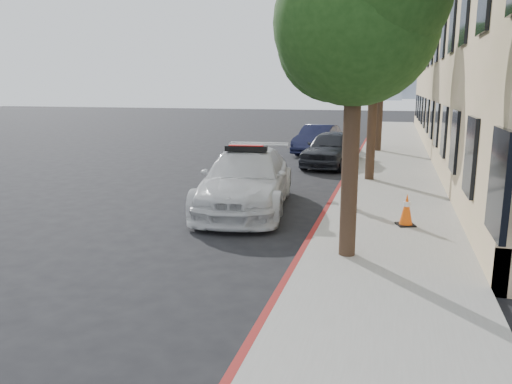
{
  "coord_description": "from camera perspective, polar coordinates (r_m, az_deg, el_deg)",
  "views": [
    {
      "loc": [
        3.62,
        -10.93,
        3.19
      ],
      "look_at": [
        0.86,
        -0.94,
        1.0
      ],
      "focal_mm": 35.0,
      "sensor_mm": 36.0,
      "label": 1
    }
  ],
  "objects": [
    {
      "name": "sidewalk",
      "position": [
        21.17,
        15.24,
        3.05
      ],
      "size": [
        3.2,
        50.0,
        0.15
      ],
      "primitive_type": "cube",
      "color": "gray",
      "rests_on": "ground"
    },
    {
      "name": "curb_strip",
      "position": [
        21.22,
        11.07,
        3.28
      ],
      "size": [
        0.12,
        50.0,
        0.15
      ],
      "primitive_type": "cube",
      "color": "maroon",
      "rests_on": "ground"
    },
    {
      "name": "ground",
      "position": [
        11.95,
        -2.78,
        -3.56
      ],
      "size": [
        120.0,
        120.0,
        0.0
      ],
      "primitive_type": "plane",
      "color": "black",
      "rests_on": "ground"
    },
    {
      "name": "fire_hydrant",
      "position": [
        12.84,
        10.83,
        -0.18
      ],
      "size": [
        0.34,
        0.31,
        0.8
      ],
      "rotation": [
        0.0,
        0.0,
        0.19
      ],
      "color": "silver",
      "rests_on": "sidewalk"
    },
    {
      "name": "tree_mid",
      "position": [
        16.96,
        13.54,
        14.89
      ],
      "size": [
        2.77,
        2.64,
        5.43
      ],
      "color": "black",
      "rests_on": "sidewalk"
    },
    {
      "name": "parked_car_mid",
      "position": [
        20.64,
        8.63,
        4.95
      ],
      "size": [
        2.29,
        4.47,
        1.46
      ],
      "primitive_type": "imported",
      "rotation": [
        0.0,
        0.0,
        -0.14
      ],
      "color": "#202228",
      "rests_on": "ground"
    },
    {
      "name": "parked_car_far",
      "position": [
        24.61,
        7.09,
        6.01
      ],
      "size": [
        2.0,
        4.32,
        1.37
      ],
      "primitive_type": "imported",
      "rotation": [
        0.0,
        0.0,
        -0.14
      ],
      "color": "black",
      "rests_on": "ground"
    },
    {
      "name": "tower_right",
      "position": [
        147.24,
        18.42,
        18.71
      ],
      "size": [
        14.0,
        14.0,
        44.0
      ],
      "primitive_type": "cube",
      "color": "#9EA8B7",
      "rests_on": "ground"
    },
    {
      "name": "police_car",
      "position": [
        13.19,
        -1.11,
        1.4
      ],
      "size": [
        2.87,
        5.6,
        1.71
      ],
      "rotation": [
        0.0,
        0.0,
        0.13
      ],
      "color": "silver",
      "rests_on": "ground"
    },
    {
      "name": "tree_far",
      "position": [
        24.96,
        14.29,
        14.33
      ],
      "size": [
        3.1,
        3.0,
        5.81
      ],
      "color": "black",
      "rests_on": "sidewalk"
    },
    {
      "name": "traffic_cone",
      "position": [
        11.6,
        16.82,
        -1.96
      ],
      "size": [
        0.48,
        0.48,
        0.72
      ],
      "rotation": [
        0.0,
        0.0,
        0.32
      ],
      "color": "black",
      "rests_on": "sidewalk"
    },
    {
      "name": "tree_near",
      "position": [
        9.01,
        11.53,
        18.6
      ],
      "size": [
        2.92,
        2.82,
        5.62
      ],
      "color": "black",
      "rests_on": "sidewalk"
    }
  ]
}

